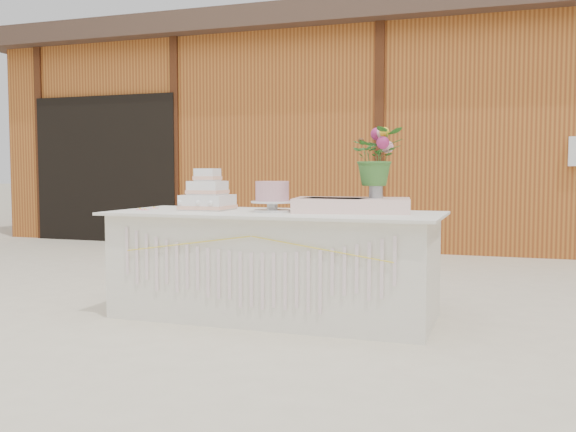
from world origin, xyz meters
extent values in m
plane|color=beige|center=(0.00, 0.00, 0.00)|extent=(80.00, 80.00, 0.00)
cube|color=#A66022|center=(0.00, 6.00, 1.50)|extent=(12.00, 4.00, 3.00)
cube|color=#3F2D23|center=(0.00, 6.00, 3.15)|extent=(12.60, 4.60, 0.30)
cube|color=black|center=(-4.20, 3.98, 1.10)|extent=(2.40, 0.08, 2.20)
cube|color=silver|center=(0.00, 0.00, 0.38)|extent=(2.28, 0.88, 0.75)
cube|color=silver|center=(0.00, 0.00, 0.76)|extent=(2.40, 1.00, 0.02)
cube|color=white|center=(-0.56, 0.06, 0.83)|extent=(0.34, 0.34, 0.12)
cube|color=#F9B99D|center=(-0.56, 0.06, 0.79)|extent=(0.35, 0.35, 0.03)
cube|color=white|center=(-0.56, 0.06, 0.94)|extent=(0.24, 0.24, 0.11)
cube|color=#F9B99D|center=(-0.56, 0.06, 0.91)|extent=(0.26, 0.26, 0.03)
cube|color=white|center=(-0.56, 0.06, 1.04)|extent=(0.16, 0.16, 0.09)
cube|color=#F9B99D|center=(-0.56, 0.06, 1.01)|extent=(0.17, 0.17, 0.03)
cylinder|color=white|center=(-0.01, -0.01, 0.78)|extent=(0.26, 0.26, 0.02)
cylinder|color=white|center=(-0.01, -0.01, 0.81)|extent=(0.08, 0.08, 0.05)
cylinder|color=white|center=(-0.01, -0.01, 0.84)|extent=(0.31, 0.31, 0.01)
cylinder|color=#D89BA3|center=(-0.01, -0.01, 0.92)|extent=(0.24, 0.24, 0.14)
cube|color=beige|center=(0.54, 0.12, 0.82)|extent=(0.88, 0.60, 0.10)
cylinder|color=#A5A5A9|center=(0.71, 0.16, 0.94)|extent=(0.10, 0.10, 0.14)
imported|color=#386F2C|center=(0.71, 0.16, 1.22)|extent=(0.47, 0.45, 0.41)
camera|label=1|loc=(1.59, -4.36, 1.06)|focal=40.00mm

